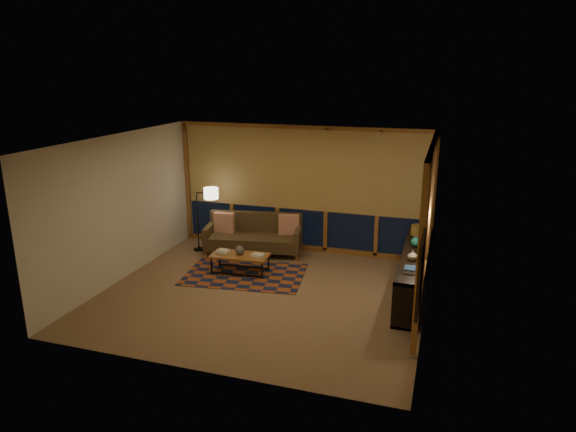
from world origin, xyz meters
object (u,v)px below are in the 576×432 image
(sofa, at_px, (254,235))
(floor_lamp, at_px, (198,219))
(bookshelf, at_px, (413,272))
(coffee_table, at_px, (240,264))

(sofa, distance_m, floor_lamp, 1.27)
(sofa, height_order, bookshelf, sofa)
(coffee_table, height_order, bookshelf, bookshelf)
(floor_lamp, height_order, bookshelf, floor_lamp)
(sofa, distance_m, coffee_table, 1.12)
(floor_lamp, bearing_deg, coffee_table, -43.50)
(sofa, xyz_separation_m, floor_lamp, (-1.23, -0.14, 0.29))
(coffee_table, bearing_deg, bookshelf, -1.80)
(sofa, relative_size, floor_lamp, 1.43)
(coffee_table, xyz_separation_m, floor_lamp, (-1.37, 0.95, 0.52))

